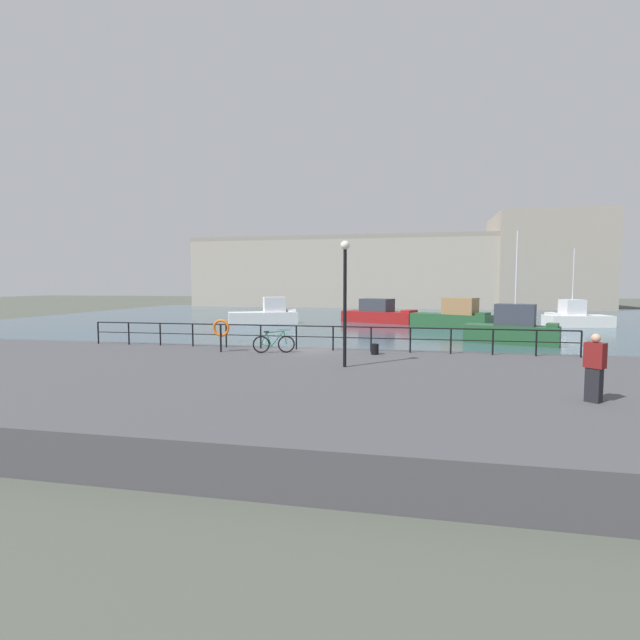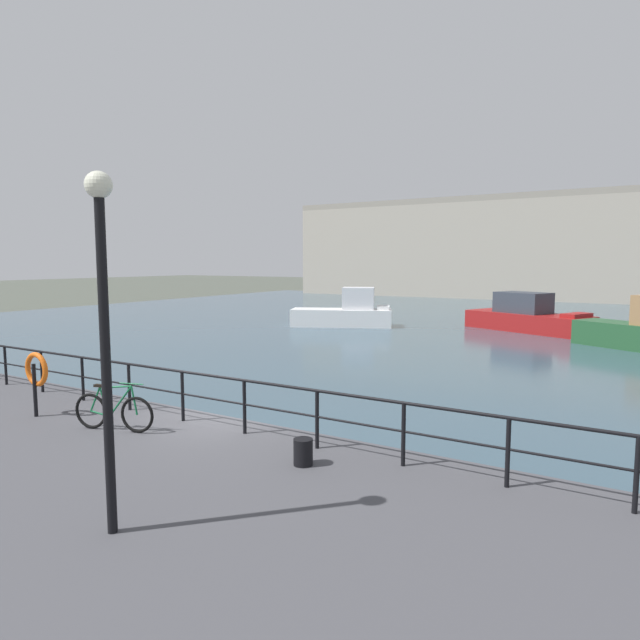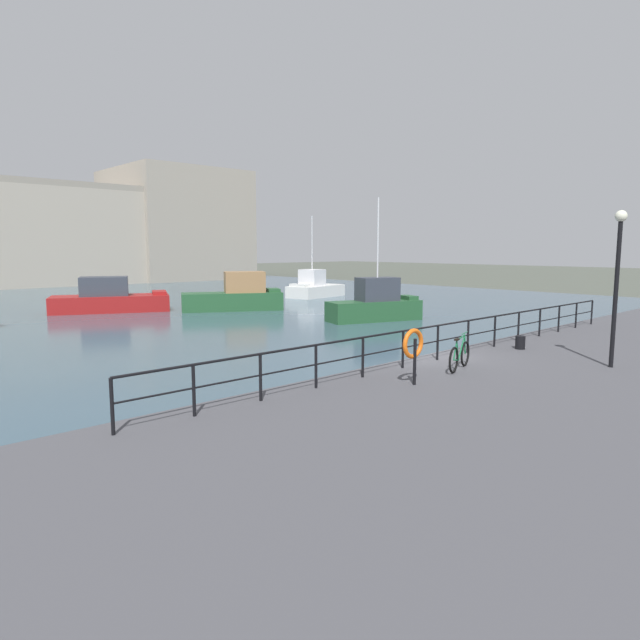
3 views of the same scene
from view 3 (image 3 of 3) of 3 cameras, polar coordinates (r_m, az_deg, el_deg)
The scene contains 12 objects.
ground_plane at distance 17.97m, azimuth 10.51°, elevation -6.82°, with size 240.00×240.00×0.00m, color #4C5147.
water_basin at distance 43.12m, azimuth -23.64°, elevation 0.98°, with size 80.00×60.00×0.01m, color #385160.
harbor_building at distance 75.69m, azimuth -27.22°, elevation 7.94°, with size 67.04×16.44×15.11m.
moored_small_launch at distance 39.51m, azimuth -8.64°, elevation 2.47°, with size 7.09×5.09×2.73m.
moored_green_narrowboat at distance 40.91m, azimuth -20.85°, elevation 2.04°, with size 8.18×5.72×2.41m.
moored_cabin_cruiser at distance 33.65m, azimuth 5.73°, elevation 1.60°, with size 6.07×3.59×7.35m.
moored_harbor_tender at distance 49.68m, azimuth -0.54°, elevation 3.34°, with size 5.96×3.53×7.19m.
quay_railing at distance 17.61m, azimuth 13.61°, elevation -1.30°, with size 21.55×0.07×1.08m.
parked_bicycle at distance 15.79m, azimuth 14.19°, elevation -3.60°, with size 1.72×0.55×0.98m.
mooring_bollard at distance 19.61m, azimuth 19.95°, elevation -2.20°, with size 0.32×0.32×0.44m, color black.
life_ring_stand at distance 13.75m, azimuth 9.60°, elevation -2.61°, with size 0.75×0.16×1.40m.
quay_lamp_post at distance 17.42m, azimuth 28.34°, elevation 4.81°, with size 0.32×0.32×4.38m.
Camera 3 is at (-14.03, -10.33, 4.38)m, focal length 31.03 mm.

